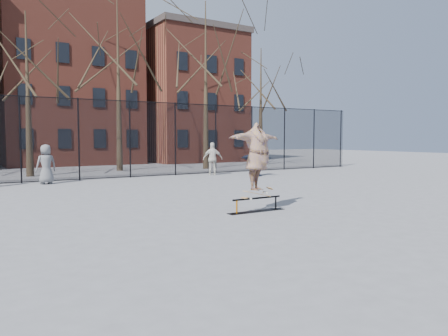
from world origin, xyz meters
TOP-DOWN VIEW (x-y plane):
  - ground at (0.00, 0.00)m, footprint 100.00×100.00m
  - skate_rail at (0.48, 1.08)m, footprint 1.84×0.28m
  - skateboard at (0.49, 1.08)m, footprint 0.90×0.21m
  - skater at (0.49, 1.08)m, footprint 2.40×1.40m
  - bystander_white at (5.59, 12.00)m, footprint 1.15×0.87m
  - bystander_navy at (7.22, 10.22)m, footprint 1.44×1.66m
  - bystander_extra at (-3.11, 12.00)m, footprint 0.94×0.67m
  - fence at (-0.01, 13.00)m, footprint 34.03×0.07m
  - tree_row at (-0.25, 17.15)m, footprint 33.66×7.46m
  - rowhouses at (0.72, 26.00)m, footprint 29.00×7.00m

SIDE VIEW (x-z plane):
  - ground at x=0.00m, z-range 0.00..0.00m
  - skate_rail at x=0.48m, z-range -0.04..0.36m
  - skateboard at x=0.49m, z-range 0.41..0.51m
  - bystander_extra at x=-3.11m, z-range 0.00..1.79m
  - bystander_navy at x=7.22m, z-range 0.00..1.81m
  - bystander_white at x=5.59m, z-range 0.00..1.82m
  - skater at x=0.49m, z-range 0.51..2.40m
  - fence at x=-0.01m, z-range 0.05..4.05m
  - rowhouses at x=0.72m, z-range -0.44..12.56m
  - tree_row at x=-0.25m, z-range 2.02..12.69m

